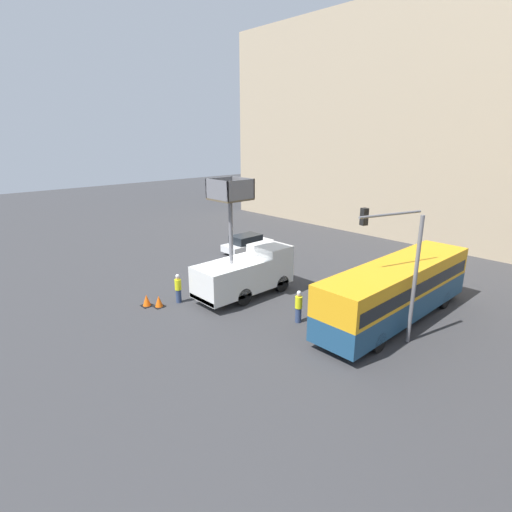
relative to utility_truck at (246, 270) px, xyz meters
The scene contains 10 objects.
ground_plane 1.64m from the utility_truck, 142.45° to the right, with size 120.00×120.00×0.00m, color #38383A.
building_backdrop_far 25.50m from the utility_truck, 90.60° to the left, with size 44.00×10.00×20.89m.
utility_truck is the anchor object (origin of this frame).
city_bus 8.68m from the utility_truck, 23.74° to the left, with size 2.55×11.38×3.14m.
traffic_light_pole 8.93m from the utility_truck, 15.27° to the left, with size 3.87×3.62×6.12m.
road_worker_near_truck 4.12m from the utility_truck, 117.61° to the right, with size 0.38×0.38×1.75m.
road_worker_directing 4.70m from the utility_truck, ahead, with size 0.38×0.38×1.77m.
traffic_cone_near_truck 5.38m from the utility_truck, 113.78° to the right, with size 0.58×0.58×0.67m.
traffic_cone_mid_road 6.02m from the utility_truck, 117.29° to the right, with size 0.60×0.60×0.69m.
parked_car_curbside 9.52m from the utility_truck, 137.68° to the left, with size 1.82×4.41×1.48m.
Camera 1 is at (17.33, -14.86, 9.45)m, focal length 28.00 mm.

